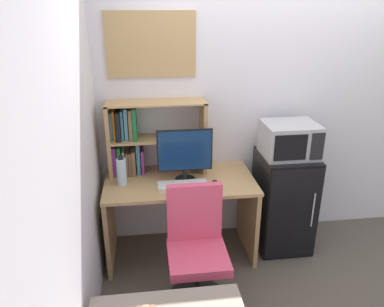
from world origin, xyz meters
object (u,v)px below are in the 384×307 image
(wall_corkboard, at_px, (151,45))
(microwave, at_px, (290,140))
(desk_chair, at_px, (197,256))
(hutch_bookshelf, at_px, (141,138))
(water_bottle, at_px, (122,172))
(mini_fridge, at_px, (283,201))
(monitor, at_px, (185,153))
(computer_mouse, at_px, (215,182))
(keyboard, at_px, (183,185))

(wall_corkboard, bearing_deg, microwave, -14.05)
(microwave, bearing_deg, desk_chair, -144.82)
(hutch_bookshelf, relative_size, water_bottle, 3.37)
(mini_fridge, bearing_deg, hutch_bookshelf, 171.88)
(desk_chair, bearing_deg, monitor, 91.81)
(monitor, bearing_deg, wall_corkboard, 125.55)
(desk_chair, bearing_deg, microwave, 35.18)
(mini_fridge, height_order, microwave, microwave)
(hutch_bookshelf, height_order, microwave, hutch_bookshelf)
(computer_mouse, bearing_deg, desk_chair, -114.81)
(desk_chair, height_order, wall_corkboard, wall_corkboard)
(wall_corkboard, bearing_deg, water_bottle, -129.51)
(hutch_bookshelf, distance_m, keyboard, 0.56)
(monitor, xyz_separation_m, microwave, (0.91, 0.04, 0.06))
(monitor, relative_size, desk_chair, 0.49)
(monitor, relative_size, mini_fridge, 0.51)
(monitor, bearing_deg, mini_fridge, 2.57)
(computer_mouse, distance_m, water_bottle, 0.77)
(mini_fridge, xyz_separation_m, desk_chair, (-0.89, -0.63, -0.05))
(hutch_bookshelf, height_order, desk_chair, hutch_bookshelf)
(mini_fridge, distance_m, microwave, 0.60)
(mini_fridge, bearing_deg, computer_mouse, -167.09)
(water_bottle, bearing_deg, wall_corkboard, 50.49)
(computer_mouse, relative_size, water_bottle, 0.32)
(hutch_bookshelf, xyz_separation_m, desk_chair, (0.38, -0.81, -0.66))
(monitor, distance_m, wall_corkboard, 0.93)
(hutch_bookshelf, bearing_deg, wall_corkboard, 41.88)
(monitor, relative_size, water_bottle, 1.85)
(hutch_bookshelf, xyz_separation_m, computer_mouse, (0.59, -0.34, -0.30))
(keyboard, xyz_separation_m, computer_mouse, (0.27, -0.01, 0.01))
(monitor, distance_m, mini_fridge, 1.06)
(water_bottle, height_order, mini_fridge, water_bottle)
(hutch_bookshelf, height_order, water_bottle, hutch_bookshelf)
(computer_mouse, distance_m, mini_fridge, 0.76)
(hutch_bookshelf, height_order, keyboard, hutch_bookshelf)
(keyboard, bearing_deg, mini_fridge, 8.97)
(monitor, bearing_deg, hutch_bookshelf, 148.23)
(hutch_bookshelf, xyz_separation_m, wall_corkboard, (0.12, 0.11, 0.76))
(computer_mouse, distance_m, microwave, 0.75)
(wall_corkboard, bearing_deg, keyboard, -64.88)
(mini_fridge, bearing_deg, water_bottle, -177.76)
(desk_chair, bearing_deg, keyboard, 95.90)
(keyboard, xyz_separation_m, desk_chair, (0.05, -0.48, -0.35))
(hutch_bookshelf, bearing_deg, desk_chair, -64.97)
(microwave, bearing_deg, keyboard, -170.85)
(microwave, bearing_deg, computer_mouse, -166.84)
(water_bottle, relative_size, microwave, 0.55)
(water_bottle, xyz_separation_m, desk_chair, (0.54, -0.57, -0.46))
(mini_fridge, xyz_separation_m, microwave, (0.00, 0.00, 0.60))
(water_bottle, relative_size, mini_fridge, 0.27)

